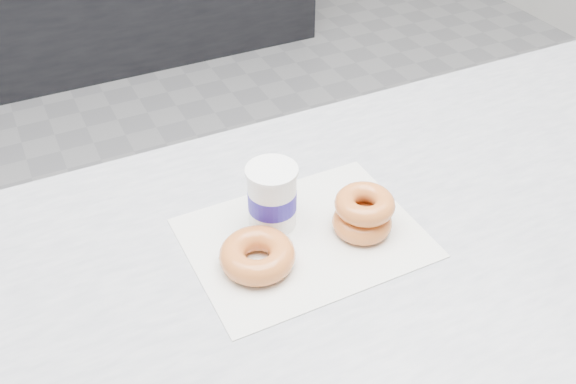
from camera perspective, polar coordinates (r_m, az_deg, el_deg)
ground at (r=1.98m, az=-4.75°, el=-13.20°), size 5.00×5.00×0.00m
wax_paper at (r=0.96m, az=1.44°, el=-4.08°), size 0.34×0.26×0.00m
donut_single at (r=0.90m, az=-2.74°, el=-5.63°), size 0.12×0.12×0.04m
donut_stack at (r=0.96m, az=6.72°, el=-1.88°), size 0.10×0.10×0.06m
coffee_cup at (r=0.95m, az=-1.42°, el=-0.40°), size 0.09×0.09×0.10m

